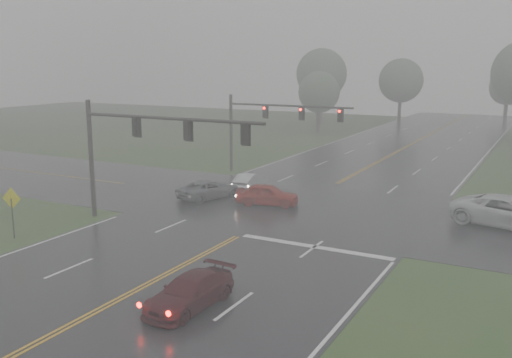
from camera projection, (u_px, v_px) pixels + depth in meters
The scene contains 16 objects.
ground at pixel (33, 345), 19.59m from camera, with size 180.00×180.00×0.00m, color #29481E.
main_road at pixel (283, 212), 36.87m from camera, with size 18.00×160.00×0.02m, color black.
cross_street at pixel (296, 206), 38.59m from camera, with size 120.00×14.00×0.02m, color black.
stop_bar at pixel (315, 247), 29.95m from camera, with size 8.50×0.50×0.01m, color silver.
sedan_maroon at pixel (190, 308), 22.58m from camera, with size 1.81×4.44×1.29m, color #3A0A0F.
sedan_red at pixel (267, 205), 38.75m from camera, with size 1.71×4.25×1.45m, color #9B150E.
sedan_silver at pixel (249, 189), 43.76m from camera, with size 1.29×3.69×1.22m, color #B3B6BB.
car_grey at pixel (209, 198), 40.65m from camera, with size 2.20×4.77×1.33m, color #4D4F54.
pickup_white at pixel (508, 227), 33.60m from camera, with size 2.98×6.46×1.80m, color silver.
signal_gantry_near at pixel (137, 139), 33.34m from camera, with size 12.28×0.32×7.31m.
signal_gantry_far at pixel (266, 120), 48.28m from camera, with size 11.27×0.34×6.81m.
sign_diamond_west at pixel (12, 204), 31.10m from camera, with size 1.18×0.25×2.86m.
tree_nw_a at pixel (319, 92), 77.94m from camera, with size 5.68×5.68×8.35m.
tree_n_mid at pixel (401, 81), 89.37m from camera, with size 6.91×6.91×10.15m.
tree_nw_b at pixel (321, 74), 89.76m from camera, with size 7.96×7.96×11.70m.
tree_n_far at pixel (508, 87), 91.87m from camera, with size 5.74×5.74×8.43m.
Camera 1 is at (15.26, -12.29, 9.56)m, focal length 40.00 mm.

